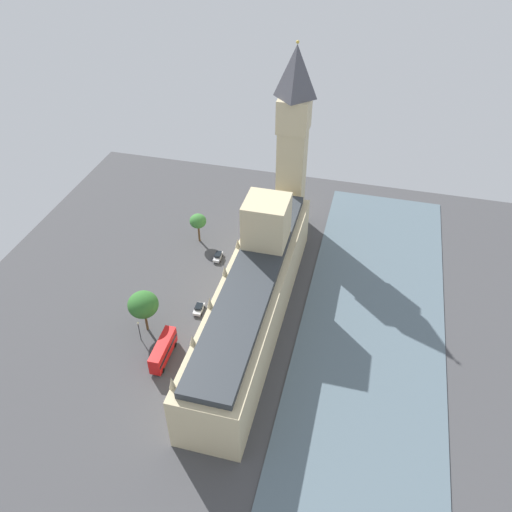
% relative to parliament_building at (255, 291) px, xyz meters
% --- Properties ---
extents(ground_plane, '(139.58, 139.58, 0.00)m').
position_rel_parliament_building_xyz_m(ground_plane, '(1.99, 1.95, -8.20)').
color(ground_plane, '#424244').
extents(river_thames, '(32.82, 125.63, 0.25)m').
position_rel_parliament_building_xyz_m(river_thames, '(-27.38, 1.95, -8.08)').
color(river_thames, slate).
rests_on(river_thames, ground).
extents(parliament_building, '(13.77, 69.58, 26.09)m').
position_rel_parliament_building_xyz_m(parliament_building, '(0.00, 0.00, 0.00)').
color(parliament_building, '#CCBA8E').
rests_on(parliament_building, ground).
extents(clock_tower, '(8.25, 8.25, 52.24)m').
position_rel_parliament_building_xyz_m(clock_tower, '(-0.08, -39.77, 18.81)').
color(clock_tower, '#CCBA8E').
rests_on(clock_tower, ground).
extents(car_silver_midblock, '(1.94, 4.37, 1.74)m').
position_rel_parliament_building_xyz_m(car_silver_midblock, '(15.12, -18.54, -7.32)').
color(car_silver_midblock, '#B7B7BC').
rests_on(car_silver_midblock, ground).
extents(car_white_kerbside, '(2.11, 4.15, 1.74)m').
position_rel_parliament_building_xyz_m(car_white_kerbside, '(13.51, 1.66, -7.32)').
color(car_white_kerbside, silver).
rests_on(car_white_kerbside, ground).
extents(double_decker_bus_far_end, '(2.82, 10.55, 4.75)m').
position_rel_parliament_building_xyz_m(double_decker_bus_far_end, '(16.08, 17.29, -5.57)').
color(double_decker_bus_far_end, red).
rests_on(double_decker_bus_far_end, ground).
extents(pedestrian_near_tower, '(0.46, 0.57, 1.62)m').
position_rel_parliament_building_xyz_m(pedestrian_near_tower, '(10.43, 12.31, -7.47)').
color(pedestrian_near_tower, maroon).
rests_on(pedestrian_near_tower, ground).
extents(pedestrian_opposite_hall, '(0.66, 0.57, 1.63)m').
position_rel_parliament_building_xyz_m(pedestrian_opposite_hall, '(9.72, 17.12, -7.47)').
color(pedestrian_opposite_hall, black).
rests_on(pedestrian_opposite_hall, ground).
extents(pedestrian_under_trees, '(0.56, 0.65, 1.64)m').
position_rel_parliament_building_xyz_m(pedestrian_under_trees, '(10.30, 27.27, -7.47)').
color(pedestrian_under_trees, gray).
rests_on(pedestrian_under_trees, ground).
extents(plane_tree_corner, '(6.90, 6.90, 10.86)m').
position_rel_parliament_building_xyz_m(plane_tree_corner, '(23.13, 10.21, -0.31)').
color(plane_tree_corner, brown).
rests_on(plane_tree_corner, ground).
extents(plane_tree_trailing, '(4.62, 4.62, 8.73)m').
position_rel_parliament_building_xyz_m(plane_tree_trailing, '(22.72, -25.04, -1.51)').
color(plane_tree_trailing, brown).
rests_on(plane_tree_trailing, ground).
extents(street_lamp_by_river_gate, '(0.56, 0.56, 5.74)m').
position_rel_parliament_building_xyz_m(street_lamp_by_river_gate, '(23.27, 13.62, -4.15)').
color(street_lamp_by_river_gate, black).
rests_on(street_lamp_by_river_gate, ground).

